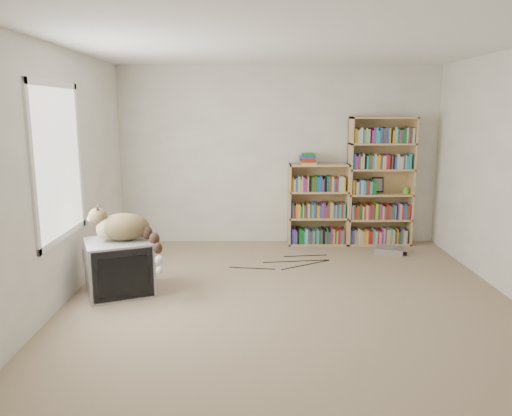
{
  "coord_description": "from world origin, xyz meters",
  "views": [
    {
      "loc": [
        -0.38,
        -4.59,
        1.89
      ],
      "look_at": [
        -0.34,
        1.0,
        0.79
      ],
      "focal_mm": 35.0,
      "sensor_mm": 36.0,
      "label": 1
    }
  ],
  "objects_px": {
    "bookcase_tall": "(380,185)",
    "cat": "(129,231)",
    "dvd_player": "(389,250)",
    "crt_tv": "(119,267)",
    "bookcase_short": "(318,208)"
  },
  "relations": [
    {
      "from": "bookcase_tall",
      "to": "cat",
      "type": "bearing_deg",
      "value": -147.5
    },
    {
      "from": "bookcase_tall",
      "to": "dvd_player",
      "type": "height_order",
      "value": "bookcase_tall"
    },
    {
      "from": "crt_tv",
      "to": "cat",
      "type": "height_order",
      "value": "cat"
    },
    {
      "from": "cat",
      "to": "dvd_player",
      "type": "xyz_separation_m",
      "value": [
        3.11,
        1.44,
        -0.63
      ]
    },
    {
      "from": "bookcase_tall",
      "to": "crt_tv",
      "type": "bearing_deg",
      "value": -148.69
    },
    {
      "from": "dvd_player",
      "to": "bookcase_tall",
      "type": "bearing_deg",
      "value": 112.08
    },
    {
      "from": "dvd_player",
      "to": "crt_tv",
      "type": "bearing_deg",
      "value": -137.56
    },
    {
      "from": "crt_tv",
      "to": "bookcase_short",
      "type": "height_order",
      "value": "bookcase_short"
    },
    {
      "from": "cat",
      "to": "bookcase_tall",
      "type": "relative_size",
      "value": 0.45
    },
    {
      "from": "crt_tv",
      "to": "dvd_player",
      "type": "relative_size",
      "value": 2.25
    },
    {
      "from": "cat",
      "to": "bookcase_short",
      "type": "bearing_deg",
      "value": 32.72
    },
    {
      "from": "crt_tv",
      "to": "cat",
      "type": "bearing_deg",
      "value": -29.83
    },
    {
      "from": "cat",
      "to": "bookcase_tall",
      "type": "distance_m",
      "value": 3.65
    },
    {
      "from": "cat",
      "to": "bookcase_short",
      "type": "distance_m",
      "value": 2.95
    },
    {
      "from": "crt_tv",
      "to": "bookcase_short",
      "type": "xyz_separation_m",
      "value": [
        2.33,
        1.94,
        0.25
      ]
    }
  ]
}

